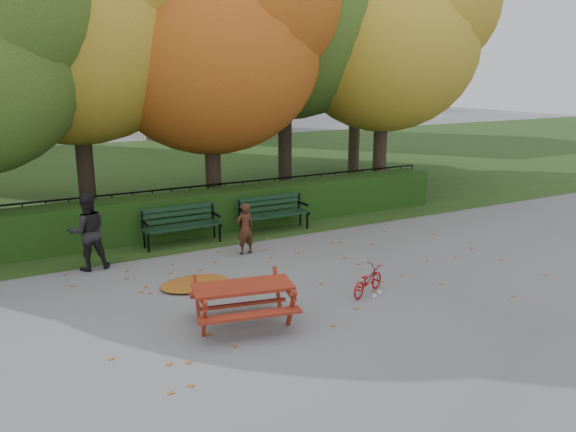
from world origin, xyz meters
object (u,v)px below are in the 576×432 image
tree_e (398,33)px  bench_right (273,211)px  tree_b (88,10)px  adult (88,231)px  picnic_table (243,294)px  tree_c (224,37)px  child (245,229)px  bench_left (181,222)px  tree_d (300,2)px  bicycle (368,280)px  tree_g (368,33)px

tree_e → bench_right: (-5.42, -2.07, -4.56)m
tree_b → adult: bearing=-105.1°
tree_e → picnic_table: 11.66m
tree_e → picnic_table: bearing=-141.0°
tree_b → bench_right: bearing=-40.7°
tree_c → bench_right: tree_c is taller
bench_right → child: size_ratio=1.57×
bench_left → tree_b: bearing=110.6°
bench_right → tree_d: bearing=51.8°
tree_c → picnic_table: 8.59m
tree_d → bench_right: size_ratio=5.32×
bench_left → bicycle: 5.00m
bench_right → bicycle: bench_right is taller
tree_g → adult: 14.41m
tree_b → tree_c: 3.42m
tree_c → tree_d: bearing=22.6°
bench_right → bicycle: size_ratio=1.87×
tree_c → bicycle: size_ratio=8.30×
tree_b → bicycle: bearing=-67.7°
tree_d → bench_left: bearing=-145.7°
tree_c → tree_e: size_ratio=0.98×
tree_d → child: tree_d is taller
tree_d → tree_g: 5.16m
tree_e → bicycle: 10.09m
tree_g → child: size_ratio=7.45×
bench_left → picnic_table: bearing=-96.3°
tree_b → tree_d: 6.37m
tree_c → picnic_table: (-2.65, -6.95, -4.31)m
tree_d → child: 8.42m
picnic_table → bench_left: bearing=95.5°
adult → bicycle: 5.65m
picnic_table → adult: 4.23m
tree_e → child: (-6.82, -3.47, -4.51)m
tree_e → child: bearing=-153.0°
adult → child: bearing=169.5°
tree_c → adult: bearing=-144.7°
tree_d → bicycle: bearing=-111.5°
tree_e → tree_c: bearing=178.1°
tree_e → bicycle: size_ratio=8.46×
tree_e → tree_g: bearing=65.6°
tree_c → tree_g: (7.50, 3.80, 0.55)m
tree_c → adult: 6.65m
tree_d → child: bearing=-130.3°
tree_d → tree_e: size_ratio=1.17×
bench_left → adult: bearing=-159.9°
child → tree_d: bearing=-136.4°
bench_left → bench_right: 2.40m
tree_c → child: 5.72m
child → tree_e: bearing=-159.2°
tree_g → bicycle: bearing=-125.7°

